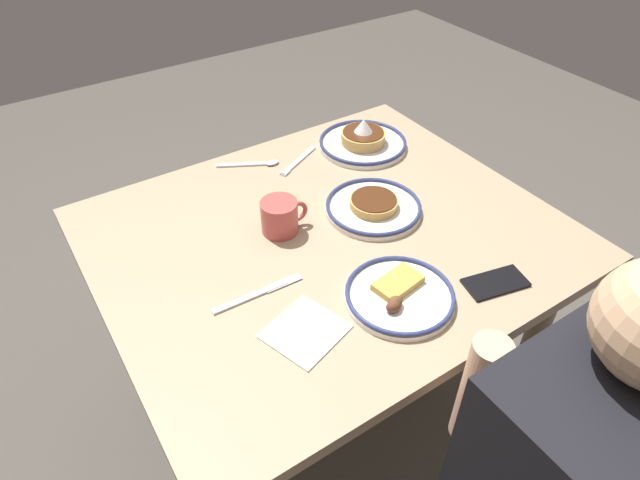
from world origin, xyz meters
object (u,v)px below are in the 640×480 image
plate_near_main (363,141)px  coffee_mug (280,216)px  plate_center_pancakes (398,296)px  plate_far_companion (373,206)px  butter_knife (258,294)px  fork_near (298,161)px  paper_napkin (305,331)px  tea_spoon (257,164)px  cell_phone (495,283)px

plate_near_main → coffee_mug: bearing=27.4°
plate_center_pancakes → coffee_mug: size_ratio=1.96×
plate_far_companion → butter_knife: (0.40, 0.10, -0.01)m
coffee_mug → fork_near: coffee_mug is taller
plate_center_pancakes → paper_napkin: size_ratio=1.63×
plate_near_main → fork_near: size_ratio=1.62×
coffee_mug → fork_near: (-0.21, -0.25, -0.04)m
plate_far_companion → coffee_mug: 0.26m
paper_napkin → tea_spoon: size_ratio=0.88×
plate_center_pancakes → paper_napkin: 0.22m
paper_napkin → butter_knife: butter_knife is taller
tea_spoon → cell_phone: bearing=106.4°
fork_near → butter_knife: (0.36, 0.42, -0.00)m
plate_far_companion → cell_phone: bearing=100.1°
plate_far_companion → paper_napkin: bearing=34.3°
tea_spoon → fork_near: bearing=154.7°
plate_far_companion → tea_spoon: size_ratio=1.50×
plate_far_companion → tea_spoon: plate_far_companion is taller
plate_center_pancakes → butter_knife: 0.31m
cell_phone → paper_napkin: (0.44, -0.12, -0.00)m
plate_center_pancakes → butter_knife: plate_center_pancakes is taller
plate_near_main → butter_knife: bearing=33.9°
fork_near → paper_napkin: bearing=59.8°
plate_center_pancakes → butter_knife: (0.25, -0.18, -0.01)m
paper_napkin → plate_near_main: bearing=-135.5°
tea_spoon → plate_far_companion: bearing=112.3°
fork_near → tea_spoon: size_ratio=0.99×
plate_near_main → tea_spoon: bearing=-15.0°
plate_center_pancakes → cell_phone: plate_center_pancakes is taller
plate_center_pancakes → coffee_mug: 0.37m
plate_near_main → cell_phone: plate_near_main is taller
plate_far_companion → fork_near: 0.32m
plate_near_main → butter_knife: (0.58, 0.39, -0.02)m
plate_far_companion → cell_phone: 0.38m
plate_near_main → plate_center_pancakes: size_ratio=1.12×
plate_near_main → butter_knife: 0.70m
paper_napkin → tea_spoon: tea_spoon is taller
fork_near → cell_phone: bearing=98.7°
plate_far_companion → plate_near_main: bearing=-121.7°
paper_napkin → butter_knife: size_ratio=0.68×
plate_far_companion → tea_spoon: 0.40m
tea_spoon → paper_napkin: bearing=70.6°
plate_center_pancakes → butter_knife: size_ratio=1.11×
coffee_mug → paper_napkin: coffee_mug is taller
plate_far_companion → coffee_mug: (0.25, -0.07, 0.03)m
coffee_mug → cell_phone: 0.54m
coffee_mug → cell_phone: bearing=125.5°
plate_center_pancakes → plate_far_companion: size_ratio=0.95×
coffee_mug → butter_knife: (0.16, 0.17, -0.04)m
coffee_mug → paper_napkin: 0.35m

